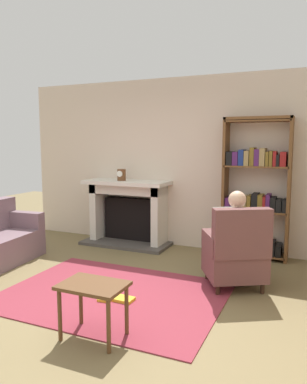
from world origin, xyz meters
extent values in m
plane|color=olive|center=(0.00, 0.00, 0.00)|extent=(14.00, 14.00, 0.00)
cube|color=beige|center=(0.00, 2.55, 1.35)|extent=(5.60, 0.10, 2.70)
cube|color=maroon|center=(0.00, 0.30, 0.01)|extent=(2.40, 1.80, 0.01)
cube|color=#4C4742|center=(-0.83, 2.18, 0.03)|extent=(1.45, 0.64, 0.05)
cube|color=black|center=(-0.83, 2.40, 0.40)|extent=(0.93, 0.20, 0.70)
cube|color=silver|center=(-1.39, 2.28, 0.50)|extent=(0.12, 0.44, 1.01)
cube|color=silver|center=(-0.27, 2.28, 0.50)|extent=(0.12, 0.44, 1.01)
cube|color=silver|center=(-0.83, 2.28, 0.93)|extent=(1.25, 0.44, 0.16)
cube|color=silver|center=(-0.83, 2.22, 1.04)|extent=(1.41, 0.56, 0.06)
cylinder|color=brown|center=(-0.91, 2.20, 1.16)|extent=(0.14, 0.14, 0.19)
cylinder|color=white|center=(-0.91, 2.14, 1.18)|extent=(0.10, 0.01, 0.10)
cube|color=brown|center=(0.77, 2.34, 1.02)|extent=(0.04, 0.32, 2.04)
cube|color=brown|center=(1.67, 2.34, 1.02)|extent=(0.04, 0.32, 2.04)
cube|color=brown|center=(1.22, 2.34, 2.02)|extent=(0.94, 0.32, 0.04)
cube|color=brown|center=(1.22, 2.34, 0.06)|extent=(0.90, 0.32, 0.02)
cube|color=brown|center=(0.83, 2.33, 0.18)|extent=(0.06, 0.26, 0.21)
cube|color=maroon|center=(0.90, 2.33, 0.17)|extent=(0.05, 0.26, 0.20)
cube|color=#997F4C|center=(0.95, 2.33, 0.20)|extent=(0.05, 0.26, 0.26)
cube|color=#1E592D|center=(1.01, 2.33, 0.17)|extent=(0.05, 0.26, 0.19)
cube|color=brown|center=(1.09, 2.33, 0.17)|extent=(0.09, 0.26, 0.19)
cube|color=#997F4C|center=(1.17, 2.33, 0.18)|extent=(0.06, 0.26, 0.22)
cube|color=#1E592D|center=(1.24, 2.33, 0.18)|extent=(0.06, 0.26, 0.22)
cube|color=maroon|center=(1.29, 2.33, 0.18)|extent=(0.04, 0.26, 0.22)
cube|color=#997F4C|center=(1.34, 2.33, 0.20)|extent=(0.04, 0.26, 0.25)
cube|color=#997F4C|center=(1.39, 2.33, 0.19)|extent=(0.06, 0.26, 0.24)
cube|color=brown|center=(1.45, 2.33, 0.19)|extent=(0.04, 0.26, 0.24)
cube|color=black|center=(1.50, 2.33, 0.17)|extent=(0.05, 0.26, 0.20)
cube|color=black|center=(1.57, 2.33, 0.16)|extent=(0.08, 0.26, 0.17)
cube|color=brown|center=(1.22, 2.34, 0.70)|extent=(0.90, 0.32, 0.02)
cube|color=#4C1E59|center=(0.84, 2.33, 0.79)|extent=(0.07, 0.26, 0.16)
cube|color=#4C1E59|center=(0.92, 2.33, 0.82)|extent=(0.07, 0.26, 0.22)
cube|color=navy|center=(0.98, 2.33, 0.82)|extent=(0.04, 0.26, 0.22)
cube|color=#997F4C|center=(1.03, 2.33, 0.80)|extent=(0.04, 0.26, 0.17)
cube|color=#997F4C|center=(1.08, 2.33, 0.81)|extent=(0.05, 0.26, 0.20)
cube|color=brown|center=(1.14, 2.33, 0.82)|extent=(0.05, 0.26, 0.21)
cube|color=black|center=(1.22, 2.33, 0.83)|extent=(0.08, 0.26, 0.24)
cube|color=brown|center=(1.30, 2.33, 0.83)|extent=(0.07, 0.26, 0.23)
cube|color=maroon|center=(1.35, 2.33, 0.81)|extent=(0.04, 0.26, 0.20)
cube|color=#4C1E59|center=(1.40, 2.33, 0.83)|extent=(0.05, 0.26, 0.24)
cube|color=black|center=(1.47, 2.33, 0.81)|extent=(0.07, 0.26, 0.20)
cube|color=black|center=(1.55, 2.33, 0.80)|extent=(0.07, 0.26, 0.17)
cube|color=black|center=(1.63, 2.33, 0.80)|extent=(0.08, 0.26, 0.18)
cube|color=brown|center=(1.22, 2.34, 1.34)|extent=(0.90, 0.32, 0.02)
cube|color=black|center=(0.84, 2.33, 1.45)|extent=(0.08, 0.26, 0.20)
cube|color=#4C1E59|center=(0.93, 2.33, 1.45)|extent=(0.08, 0.26, 0.20)
cube|color=navy|center=(1.01, 2.33, 1.47)|extent=(0.07, 0.26, 0.23)
cube|color=#997F4C|center=(1.09, 2.33, 1.46)|extent=(0.07, 0.26, 0.21)
cube|color=brown|center=(1.16, 2.33, 1.48)|extent=(0.06, 0.26, 0.26)
cube|color=#4C1E59|center=(1.23, 2.33, 1.47)|extent=(0.07, 0.26, 0.23)
cube|color=#997F4C|center=(1.30, 2.33, 1.48)|extent=(0.07, 0.26, 0.25)
cube|color=brown|center=(1.37, 2.33, 1.45)|extent=(0.04, 0.26, 0.20)
cube|color=brown|center=(1.42, 2.33, 1.46)|extent=(0.04, 0.26, 0.21)
cube|color=maroon|center=(1.47, 2.33, 1.46)|extent=(0.04, 0.26, 0.21)
cube|color=black|center=(1.51, 2.33, 1.43)|extent=(0.04, 0.26, 0.16)
cube|color=maroon|center=(1.58, 2.33, 1.45)|extent=(0.08, 0.26, 0.20)
cube|color=brown|center=(1.22, 2.34, 1.98)|extent=(0.90, 0.32, 0.02)
cylinder|color=#331E14|center=(1.28, 1.43, 0.06)|extent=(0.05, 0.05, 0.12)
cylinder|color=#331E14|center=(0.83, 1.18, 0.06)|extent=(0.05, 0.05, 0.12)
cylinder|color=#331E14|center=(1.52, 1.01, 0.06)|extent=(0.05, 0.05, 0.12)
cylinder|color=#331E14|center=(1.07, 0.76, 0.06)|extent=(0.05, 0.05, 0.12)
cube|color=brown|center=(1.17, 1.09, 0.27)|extent=(0.85, 0.84, 0.30)
cube|color=brown|center=(1.29, 0.88, 0.70)|extent=(0.64, 0.45, 0.55)
cube|color=brown|center=(1.41, 1.23, 0.53)|extent=(0.37, 0.53, 0.22)
cube|color=brown|center=(0.94, 0.96, 0.53)|extent=(0.37, 0.53, 0.22)
cube|color=white|center=(1.20, 1.05, 0.67)|extent=(0.38, 0.33, 0.50)
sphere|color=#D8AD8C|center=(1.20, 1.05, 1.04)|extent=(0.20, 0.20, 0.20)
cube|color=#191E3F|center=(1.17, 1.26, 0.47)|extent=(0.30, 0.41, 0.12)
cube|color=#191E3F|center=(1.03, 1.19, 0.47)|extent=(0.30, 0.41, 0.12)
cylinder|color=#191E3F|center=(1.08, 1.43, 0.21)|extent=(0.10, 0.10, 0.42)
cylinder|color=#191E3F|center=(0.94, 1.35, 0.21)|extent=(0.10, 0.10, 0.42)
cube|color=white|center=(1.04, 1.34, 0.77)|extent=(0.37, 0.27, 0.25)
cube|color=slate|center=(-2.06, 1.15, 0.52)|extent=(0.71, 0.22, 0.24)
cube|color=brown|center=(0.31, -0.56, 0.47)|extent=(0.56, 0.39, 0.03)
cylinder|color=brown|center=(0.07, -0.72, 0.23)|extent=(0.04, 0.04, 0.46)
cylinder|color=brown|center=(0.55, -0.72, 0.23)|extent=(0.04, 0.04, 0.46)
cylinder|color=brown|center=(0.07, -0.41, 0.23)|extent=(0.04, 0.04, 0.46)
cylinder|color=brown|center=(0.55, -0.41, 0.23)|extent=(0.04, 0.04, 0.46)
cube|color=gold|center=(0.20, 0.19, 0.03)|extent=(0.21, 0.16, 0.03)
cube|color=#334CA5|center=(-0.10, 0.40, 0.03)|extent=(0.29, 0.28, 0.03)
cube|color=gold|center=(0.01, 0.15, 0.03)|extent=(0.16, 0.21, 0.03)
camera|label=1|loc=(1.99, -3.13, 1.67)|focal=34.77mm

